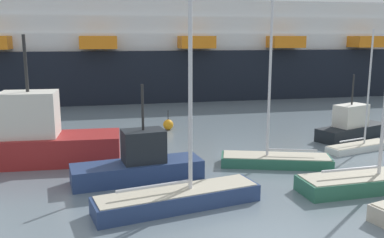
# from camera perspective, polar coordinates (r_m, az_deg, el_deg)

# --- Properties ---
(sailboat_0) EXTENTS (6.92, 2.81, 11.03)m
(sailboat_0) POSITION_cam_1_polar(r_m,az_deg,el_deg) (16.86, -1.89, -10.21)
(sailboat_0) COLOR navy
(sailboat_0) RESTS_ON ground_plane
(sailboat_3) EXTENTS (5.93, 3.37, 9.55)m
(sailboat_3) POSITION_cam_1_polar(r_m,az_deg,el_deg) (22.53, 11.34, -5.20)
(sailboat_3) COLOR #2D6B51
(sailboat_3) RESTS_ON ground_plane
(sailboat_4) EXTENTS (4.66, 2.15, 7.13)m
(sailboat_4) POSITION_cam_1_polar(r_m,az_deg,el_deg) (26.99, 21.97, -3.28)
(sailboat_4) COLOR white
(sailboat_4) RESTS_ON ground_plane
(sailboat_5) EXTENTS (6.45, 1.92, 12.53)m
(sailboat_5) POSITION_cam_1_polar(r_m,az_deg,el_deg) (20.29, 23.01, -7.33)
(sailboat_5) COLOR #2D6B51
(sailboat_5) RESTS_ON ground_plane
(fishing_boat_0) EXTENTS (6.30, 2.53, 4.57)m
(fishing_boat_0) POSITION_cam_1_polar(r_m,az_deg,el_deg) (19.98, -7.20, -6.07)
(fishing_boat_0) COLOR navy
(fishing_boat_0) RESTS_ON ground_plane
(fishing_boat_1) EXTENTS (8.56, 3.28, 6.82)m
(fishing_boat_1) POSITION_cam_1_polar(r_m,az_deg,el_deg) (23.78, -20.39, -2.61)
(fishing_boat_1) COLOR maroon
(fishing_boat_1) RESTS_ON ground_plane
(fishing_boat_2) EXTENTS (5.86, 3.42, 4.29)m
(fishing_boat_2) POSITION_cam_1_polar(r_m,az_deg,el_deg) (29.79, 21.00, -0.95)
(fishing_boat_2) COLOR black
(fishing_boat_2) RESTS_ON ground_plane
(channel_buoy_0) EXTENTS (0.76, 0.76, 1.45)m
(channel_buoy_0) POSITION_cam_1_polar(r_m,az_deg,el_deg) (30.56, -3.27, -0.77)
(channel_buoy_0) COLOR orange
(channel_buoy_0) RESTS_ON ground_plane
(cruise_ship) EXTENTS (96.62, 16.14, 15.34)m
(cruise_ship) POSITION_cam_1_polar(r_m,az_deg,el_deg) (49.54, -1.43, 9.03)
(cruise_ship) COLOR black
(cruise_ship) RESTS_ON ground_plane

